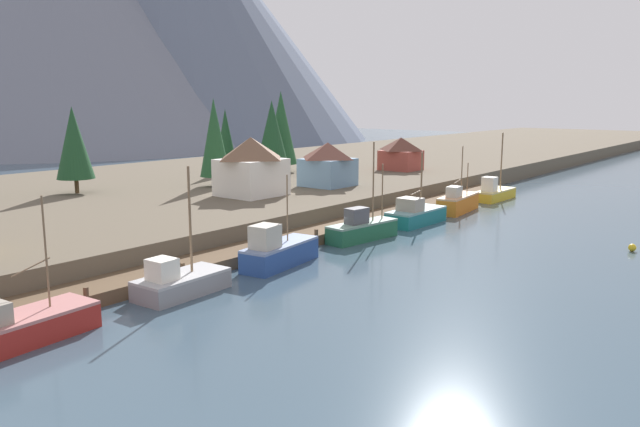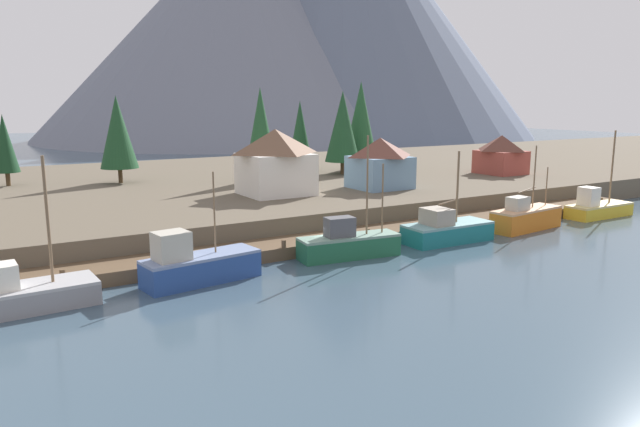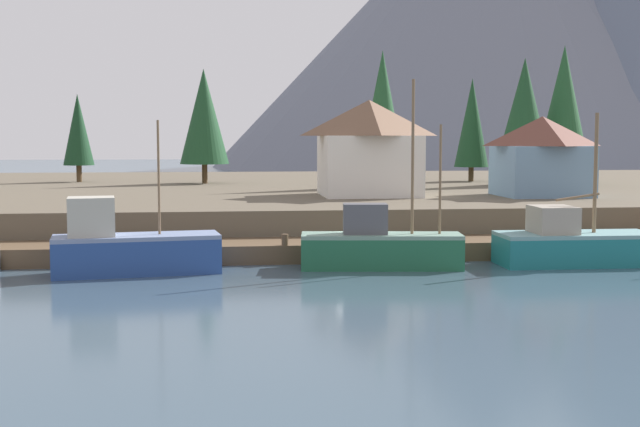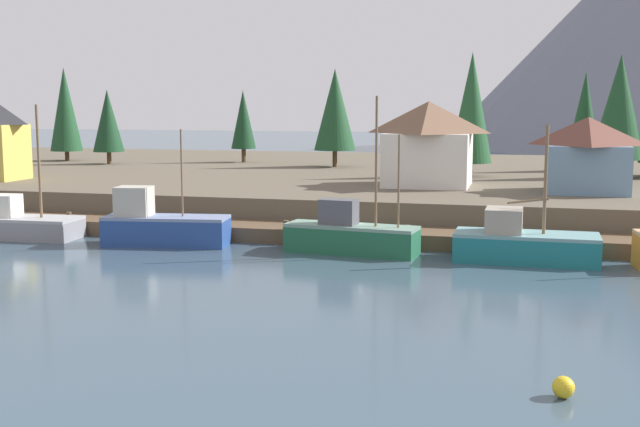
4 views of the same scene
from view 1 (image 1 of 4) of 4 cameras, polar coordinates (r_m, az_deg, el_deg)
ground_plane at (r=76.65m, az=-9.99°, el=-0.59°), size 400.00×400.00×1.00m
dock at (r=64.24m, az=0.67°, el=-1.62°), size 80.00×4.00×1.60m
shoreline_bank at (r=85.65m, az=-15.34°, el=1.52°), size 400.00×56.00×2.50m
mountain_west_peak at (r=215.64m, az=-22.17°, el=15.19°), size 132.40×132.40×69.95m
mountain_central_peak at (r=233.71m, az=-13.00°, el=17.34°), size 132.74×132.74×87.01m
fishing_boat_red at (r=40.35m, az=-25.29°, el=-9.24°), size 8.42×3.76×8.31m
fishing_boat_grey at (r=46.21m, az=-12.53°, el=-6.05°), size 7.01×3.48×9.11m
fishing_boat_blue at (r=52.75m, az=-3.81°, el=-3.43°), size 8.31×3.69×7.54m
fishing_boat_green at (r=62.50m, az=3.78°, el=-1.40°), size 8.40×3.28×9.61m
fishing_boat_teal at (r=71.05m, az=8.58°, el=-0.10°), size 8.23×3.25×7.97m
fishing_boat_orange at (r=79.79m, az=12.30°, el=0.98°), size 8.42×3.44×8.08m
fishing_boat_yellow at (r=90.55m, az=15.43°, el=1.80°), size 8.19×2.71×9.18m
house_red at (r=102.65m, az=7.30°, el=5.40°), size 5.40×5.93×5.21m
house_blue at (r=82.95m, az=0.71°, el=4.51°), size 6.26×5.95×5.70m
house_white at (r=75.03m, az=-6.22°, el=4.30°), size 7.13×6.68×6.88m
conifer_near_left at (r=97.41m, az=-8.50°, el=6.83°), size 3.26×3.26×9.83m
conifer_mid_right at (r=81.55m, az=-21.31°, el=5.96°), size 4.45×4.45×10.42m
conifer_back_left at (r=98.76m, az=-3.52°, el=7.72°), size 4.88×4.88×12.48m
conifer_back_right at (r=93.90m, az=-4.35°, el=7.29°), size 4.71×4.71×11.10m
conifer_far_left at (r=83.53m, az=-9.50°, el=6.76°), size 3.93×3.93×11.40m
channel_buoy at (r=64.63m, az=26.31°, el=-2.77°), size 0.70×0.70×0.70m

